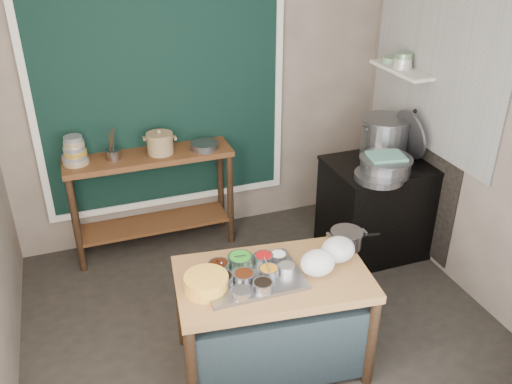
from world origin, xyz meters
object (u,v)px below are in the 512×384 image
object	(u,v)px
condiment_tray	(252,277)
utensil_cup	(113,154)
stove_block	(377,209)
saucepan	(346,239)
back_counter	(153,202)
ceramic_crock	(160,144)
yellow_basin	(206,283)
stock_pot	(384,137)
prep_table	(272,320)
steamer	(385,165)

from	to	relation	value
condiment_tray	utensil_cup	world-z (taller)	utensil_cup
stove_block	utensil_cup	size ratio (longest dim) A/B	6.65
saucepan	back_counter	bearing A→B (deg)	133.12
condiment_tray	ceramic_crock	world-z (taller)	ceramic_crock
condiment_tray	yellow_basin	xyz separation A→B (m)	(-0.30, -0.02, 0.04)
stove_block	back_counter	bearing A→B (deg)	158.98
saucepan	stock_pot	bearing A→B (deg)	57.75
prep_table	ceramic_crock	bearing A→B (deg)	109.40
back_counter	steamer	xyz separation A→B (m)	(1.81, -0.90, 0.48)
utensil_cup	steamer	distance (m)	2.29
ceramic_crock	utensil_cup	bearing A→B (deg)	176.58
prep_table	utensil_cup	xyz separation A→B (m)	(-0.78, 1.75, 0.62)
utensil_cup	stock_pot	distance (m)	2.36
prep_table	saucepan	distance (m)	0.76
yellow_basin	saucepan	distance (m)	1.05
back_counter	steamer	bearing A→B (deg)	-26.55
ceramic_crock	steamer	size ratio (longest dim) A/B	0.54
back_counter	yellow_basin	bearing A→B (deg)	-88.63
back_counter	steamer	size ratio (longest dim) A/B	3.22
saucepan	ceramic_crock	world-z (taller)	ceramic_crock
prep_table	saucepan	size ratio (longest dim) A/B	5.43
saucepan	utensil_cup	xyz separation A→B (m)	(-1.38, 1.61, 0.18)
prep_table	yellow_basin	xyz separation A→B (m)	(-0.44, -0.00, 0.43)
yellow_basin	ceramic_crock	xyz separation A→B (m)	(0.07, 1.73, 0.23)
stove_block	prep_table	bearing A→B (deg)	-144.56
prep_table	steamer	bearing A→B (deg)	39.23
steamer	utensil_cup	bearing A→B (deg)	156.48
saucepan	steamer	distance (m)	1.02
back_counter	saucepan	xyz separation A→B (m)	(1.08, -1.60, 0.34)
condiment_tray	saucepan	size ratio (longest dim) A/B	2.72
ceramic_crock	steamer	xyz separation A→B (m)	(1.70, -0.89, -0.08)
stock_pot	steamer	bearing A→B (deg)	-118.74
back_counter	saucepan	distance (m)	1.96
ceramic_crock	steamer	world-z (taller)	ceramic_crock
saucepan	utensil_cup	bearing A→B (deg)	139.51
stock_pot	yellow_basin	bearing A→B (deg)	-148.85
prep_table	condiment_tray	size ratio (longest dim) A/B	2.00
back_counter	condiment_tray	distance (m)	1.78
back_counter	stock_pot	xyz separation A→B (m)	(2.00, -0.56, 0.58)
stove_block	ceramic_crock	distance (m)	2.02
stove_block	utensil_cup	xyz separation A→B (m)	(-2.19, 0.74, 0.57)
prep_table	condiment_tray	distance (m)	0.41
saucepan	stock_pot	size ratio (longest dim) A/B	0.53
back_counter	stove_block	size ratio (longest dim) A/B	1.61
utensil_cup	ceramic_crock	world-z (taller)	ceramic_crock
stock_pot	utensil_cup	bearing A→B (deg)	166.08
yellow_basin	back_counter	bearing A→B (deg)	91.37
prep_table	steamer	size ratio (longest dim) A/B	2.78
saucepan	ceramic_crock	bearing A→B (deg)	130.61
ceramic_crock	stock_pot	world-z (taller)	stock_pot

